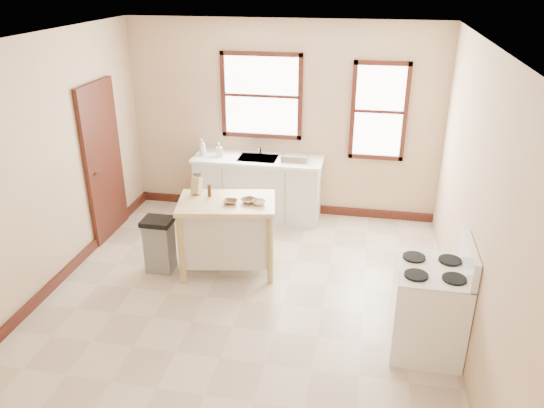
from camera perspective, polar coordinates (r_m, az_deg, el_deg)
The scene contains 23 objects.
floor at distance 6.04m, azimuth -3.06°, elevation -10.32°, with size 5.00×5.00×0.00m, color beige.
ceiling at distance 5.02m, azimuth -3.79°, elevation 17.10°, with size 5.00×5.00×0.00m, color white.
wall_back at distance 7.70m, azimuth 1.12°, elevation 8.95°, with size 4.50×0.04×2.80m, color #D5B98C.
wall_left at distance 6.28m, azimuth -23.76°, elevation 3.36°, with size 0.04×5.00×2.80m, color #D5B98C.
wall_right at distance 5.32m, azimuth 20.83°, elevation 0.29°, with size 0.04×5.00×2.80m, color #D5B98C.
window_main at distance 7.65m, azimuth -1.14°, elevation 11.56°, with size 1.17×0.06×1.22m, color #33130E, non-canonical shape.
window_side at distance 7.53m, azimuth 11.44°, elevation 9.71°, with size 0.77×0.06×1.37m, color #33130E, non-canonical shape.
door_left at distance 7.42m, azimuth -17.68°, elevation 4.38°, with size 0.06×0.90×2.10m, color #33130E.
baseboard_back at distance 8.12m, azimuth 1.01°, elevation -0.27°, with size 4.50×0.04×0.12m, color #33130E.
baseboard_left at distance 6.82m, azimuth -21.68°, elevation -7.23°, with size 0.04×5.00×0.12m, color #33130E.
sink_counter at distance 7.77m, azimuth -1.49°, elevation 1.79°, with size 1.86×0.62×0.92m, color silver, non-canonical shape.
faucet at distance 7.74m, azimuth -1.25°, elevation 6.19°, with size 0.03×0.03×0.22m, color silver.
soap_bottle_a at distance 7.74m, azimuth -7.49°, elevation 6.09°, with size 0.10×0.10×0.25m, color #B2B2B2.
soap_bottle_b at distance 7.67m, azimuth -5.69°, elevation 5.83°, with size 0.09×0.09×0.20m, color #B2B2B2.
dish_rack at distance 7.45m, azimuth 2.48°, elevation 4.94°, with size 0.38×0.29×0.10m, color silver, non-canonical shape.
kitchen_island at distance 6.39m, azimuth -4.78°, elevation -3.47°, with size 1.12×0.72×0.92m, color #FFDF96, non-canonical shape.
knife_block at distance 6.40m, azimuth -8.10°, elevation 1.93°, with size 0.10×0.10×0.20m, color #DAB572, non-canonical shape.
pepper_grinder at distance 6.31m, azimuth -6.76°, elevation 1.45°, with size 0.04×0.04×0.15m, color #3B2110.
bowl_a at distance 6.12m, azimuth -4.51°, elevation 0.23°, with size 0.17×0.17×0.04m, color brown.
bowl_b at distance 6.13m, azimuth -2.51°, elevation 0.36°, with size 0.18×0.18×0.04m, color brown.
bowl_c at distance 6.08m, azimuth -1.43°, elevation 0.18°, with size 0.15×0.15×0.05m, color silver.
trash_bin at distance 6.56m, azimuth -12.00°, elevation -4.33°, with size 0.35×0.30×0.69m, color slate, non-canonical shape.
gas_stove at distance 5.26m, azimuth 16.57°, elevation -9.55°, with size 0.72×0.72×1.16m, color white, non-canonical shape.
Camera 1 is at (1.24, -4.83, 3.40)m, focal length 35.00 mm.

